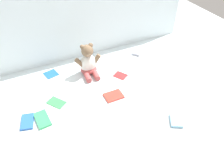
{
  "coord_description": "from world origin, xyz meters",
  "views": [
    {
      "loc": [
        -0.49,
        -1.1,
        1.06
      ],
      "look_at": [
        -0.02,
        -0.1,
        0.1
      ],
      "focal_mm": 35.52,
      "sensor_mm": 36.0,
      "label": 1
    }
  ],
  "objects_px": {
    "book_case_5": "(56,102)",
    "book_case_6": "(176,121)",
    "book_case_3": "(42,119)",
    "book_case_7": "(114,96)",
    "book_case_1": "(120,75)",
    "book_case_8": "(137,52)",
    "teddy_bear": "(88,63)",
    "book_case_2": "(147,92)",
    "book_case_0": "(27,122)",
    "book_case_4": "(51,74)"
  },
  "relations": [
    {
      "from": "book_case_1",
      "to": "book_case_5",
      "type": "relative_size",
      "value": 0.78
    },
    {
      "from": "book_case_3",
      "to": "book_case_8",
      "type": "distance_m",
      "value": 0.99
    },
    {
      "from": "book_case_0",
      "to": "book_case_6",
      "type": "relative_size",
      "value": 1.21
    },
    {
      "from": "teddy_bear",
      "to": "book_case_2",
      "type": "distance_m",
      "value": 0.48
    },
    {
      "from": "book_case_6",
      "to": "book_case_8",
      "type": "xyz_separation_m",
      "value": [
        0.17,
        0.76,
        0.0
      ]
    },
    {
      "from": "book_case_0",
      "to": "book_case_6",
      "type": "distance_m",
      "value": 0.9
    },
    {
      "from": "book_case_1",
      "to": "book_case_8",
      "type": "relative_size",
      "value": 0.96
    },
    {
      "from": "book_case_2",
      "to": "teddy_bear",
      "type": "bearing_deg",
      "value": 32.9
    },
    {
      "from": "teddy_bear",
      "to": "book_case_8",
      "type": "distance_m",
      "value": 0.49
    },
    {
      "from": "book_case_0",
      "to": "book_case_8",
      "type": "height_order",
      "value": "book_case_8"
    },
    {
      "from": "teddy_bear",
      "to": "book_case_3",
      "type": "relative_size",
      "value": 1.77
    },
    {
      "from": "book_case_3",
      "to": "book_case_7",
      "type": "relative_size",
      "value": 1.12
    },
    {
      "from": "teddy_bear",
      "to": "book_case_7",
      "type": "xyz_separation_m",
      "value": [
        0.06,
        -0.32,
        -0.09
      ]
    },
    {
      "from": "book_case_0",
      "to": "book_case_4",
      "type": "height_order",
      "value": "book_case_0"
    },
    {
      "from": "book_case_2",
      "to": "book_case_6",
      "type": "distance_m",
      "value": 0.3
    },
    {
      "from": "teddy_bear",
      "to": "book_case_0",
      "type": "xyz_separation_m",
      "value": [
        -0.51,
        -0.3,
        -0.08
      ]
    },
    {
      "from": "book_case_0",
      "to": "book_case_3",
      "type": "relative_size",
      "value": 0.86
    },
    {
      "from": "book_case_4",
      "to": "book_case_7",
      "type": "relative_size",
      "value": 0.75
    },
    {
      "from": "book_case_2",
      "to": "book_case_3",
      "type": "xyz_separation_m",
      "value": [
        -0.71,
        0.06,
        0.0
      ]
    },
    {
      "from": "book_case_5",
      "to": "book_case_6",
      "type": "xyz_separation_m",
      "value": [
        0.62,
        -0.47,
        0.0
      ]
    },
    {
      "from": "book_case_7",
      "to": "book_case_8",
      "type": "distance_m",
      "value": 0.58
    },
    {
      "from": "book_case_0",
      "to": "book_case_1",
      "type": "bearing_deg",
      "value": 26.27
    },
    {
      "from": "book_case_0",
      "to": "book_case_8",
      "type": "distance_m",
      "value": 1.06
    },
    {
      "from": "book_case_0",
      "to": "book_case_2",
      "type": "xyz_separation_m",
      "value": [
        0.8,
        -0.08,
        -0.0
      ]
    },
    {
      "from": "book_case_2",
      "to": "book_case_6",
      "type": "relative_size",
      "value": 1.03
    },
    {
      "from": "teddy_bear",
      "to": "book_case_3",
      "type": "height_order",
      "value": "teddy_bear"
    },
    {
      "from": "book_case_1",
      "to": "book_case_4",
      "type": "bearing_deg",
      "value": 120.37
    },
    {
      "from": "teddy_bear",
      "to": "book_case_2",
      "type": "height_order",
      "value": "teddy_bear"
    },
    {
      "from": "teddy_bear",
      "to": "book_case_2",
      "type": "xyz_separation_m",
      "value": [
        0.28,
        -0.38,
        -0.09
      ]
    },
    {
      "from": "book_case_3",
      "to": "book_case_2",
      "type": "bearing_deg",
      "value": 169.53
    },
    {
      "from": "book_case_0",
      "to": "book_case_4",
      "type": "distance_m",
      "value": 0.47
    },
    {
      "from": "book_case_1",
      "to": "book_case_7",
      "type": "xyz_separation_m",
      "value": [
        -0.14,
        -0.18,
        0.0
      ]
    },
    {
      "from": "book_case_1",
      "to": "book_case_5",
      "type": "bearing_deg",
      "value": 155.88
    },
    {
      "from": "book_case_3",
      "to": "book_case_7",
      "type": "xyz_separation_m",
      "value": [
        0.48,
        0.0,
        -0.0
      ]
    },
    {
      "from": "book_case_5",
      "to": "book_case_8",
      "type": "relative_size",
      "value": 1.22
    },
    {
      "from": "book_case_4",
      "to": "book_case_6",
      "type": "xyz_separation_m",
      "value": [
        0.58,
        -0.79,
        0.0
      ]
    },
    {
      "from": "book_case_5",
      "to": "book_case_8",
      "type": "height_order",
      "value": "book_case_8"
    },
    {
      "from": "book_case_0",
      "to": "book_case_2",
      "type": "relative_size",
      "value": 1.18
    },
    {
      "from": "teddy_bear",
      "to": "book_case_6",
      "type": "distance_m",
      "value": 0.75
    },
    {
      "from": "book_case_8",
      "to": "book_case_5",
      "type": "bearing_deg",
      "value": 69.93
    },
    {
      "from": "book_case_1",
      "to": "book_case_3",
      "type": "relative_size",
      "value": 0.67
    },
    {
      "from": "book_case_0",
      "to": "book_case_8",
      "type": "xyz_separation_m",
      "value": [
        0.99,
        0.38,
        0.0
      ]
    },
    {
      "from": "book_case_1",
      "to": "book_case_4",
      "type": "height_order",
      "value": "same"
    },
    {
      "from": "book_case_2",
      "to": "book_case_4",
      "type": "height_order",
      "value": "book_case_2"
    },
    {
      "from": "teddy_bear",
      "to": "book_case_1",
      "type": "relative_size",
      "value": 2.66
    },
    {
      "from": "book_case_5",
      "to": "book_case_8",
      "type": "distance_m",
      "value": 0.84
    },
    {
      "from": "book_case_8",
      "to": "book_case_1",
      "type": "bearing_deg",
      "value": 88.19
    },
    {
      "from": "book_case_0",
      "to": "book_case_7",
      "type": "distance_m",
      "value": 0.57
    },
    {
      "from": "teddy_bear",
      "to": "book_case_7",
      "type": "bearing_deg",
      "value": -75.42
    },
    {
      "from": "book_case_7",
      "to": "book_case_1",
      "type": "bearing_deg",
      "value": -38.65
    }
  ]
}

